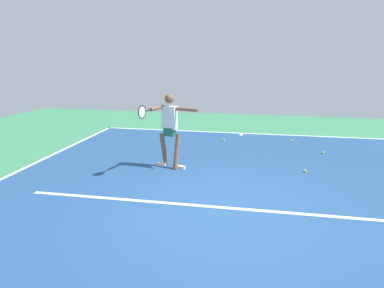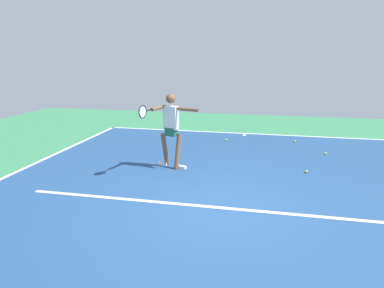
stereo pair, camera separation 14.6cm
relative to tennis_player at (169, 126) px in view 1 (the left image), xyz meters
The scene contains 10 objects.
ground_plane 2.85m from the tennis_player, 124.78° to the left, with size 21.01×21.01×0.00m, color #388456.
court_surface 2.85m from the tennis_player, 124.78° to the left, with size 10.06×12.90×0.00m, color navy.
court_line_baseline_near 4.61m from the tennis_player, 109.67° to the right, with size 10.06×0.10×0.01m, color white.
court_line_service 2.76m from the tennis_player, 126.21° to the left, with size 7.54×0.10×0.01m, color white.
court_line_centre_mark 4.42m from the tennis_player, 110.57° to the right, with size 0.10×0.30×0.01m, color white.
tennis_player is the anchor object (origin of this frame).
tennis_ball_near_service_line 4.65m from the tennis_player, 133.86° to the right, with size 0.07×0.07×0.07m, color #CCE033.
tennis_ball_centre_court 3.31m from the tennis_player, 108.49° to the right, with size 0.07×0.07×0.07m, color #C6E53D.
tennis_ball_by_sideline 4.48m from the tennis_player, 152.78° to the right, with size 0.07×0.07×0.07m, color #C6E53D.
tennis_ball_by_baseline 3.37m from the tennis_player, behind, with size 0.07×0.07×0.07m, color yellow.
Camera 1 is at (-0.57, 5.68, 2.66)m, focal length 32.54 mm.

